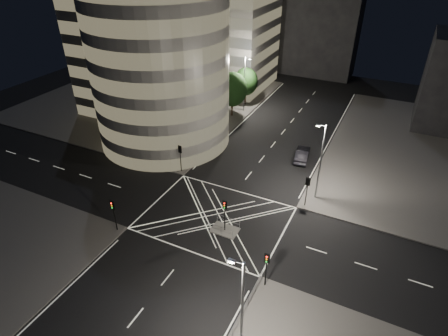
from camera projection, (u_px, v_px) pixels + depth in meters
The scene contains 24 objects.
ground at pixel (215, 218), 43.76m from camera, with size 120.00×120.00×0.00m, color black.
sidewalk_far_left at pixel (149, 99), 75.09m from camera, with size 42.00×42.00×0.15m, color #565350.
central_island at pixel (225, 230), 41.84m from camera, with size 3.00×2.00×0.15m, color slate.
office_tower_curved at pixel (152, 50), 59.04m from camera, with size 30.00×29.00×27.20m.
office_block_rear at pixel (213, 30), 78.00m from camera, with size 24.00×16.00×22.00m, color gray.
building_far_end at pixel (316, 34), 84.58m from camera, with size 18.00×8.00×18.00m, color black.
tree_a at pixel (177, 130), 51.78m from camera, with size 4.93×4.93×7.88m.
tree_b at pixel (198, 114), 56.37m from camera, with size 4.53×4.53×7.59m.
tree_c at pixel (217, 101), 60.98m from camera, with size 3.92×3.92×7.16m.
tree_d at pixel (232, 89), 65.52m from camera, with size 5.30×5.30×7.99m.
tree_e at pixel (246, 82), 70.32m from camera, with size 4.58×4.58×7.13m.
traffic_signal_fl at pixel (180, 154), 50.68m from camera, with size 0.55×0.22×4.00m.
traffic_signal_nl at pixel (113, 210), 40.33m from camera, with size 0.55×0.22×4.00m.
traffic_signal_fr at pixel (307, 186), 44.10m from camera, with size 0.55×0.22×4.00m.
traffic_signal_nr at pixel (267, 264), 33.76m from camera, with size 0.55×0.22×4.00m.
traffic_signal_island at pixel (225, 210), 40.33m from camera, with size 0.55×0.22×4.00m.
street_lamp_left_near at pixel (195, 121), 53.47m from camera, with size 1.25×0.25×10.00m.
street_lamp_left_far at pixel (245, 83), 67.16m from camera, with size 1.25×0.25×10.00m.
street_lamp_right_far at pixel (320, 160), 44.14m from camera, with size 1.25×0.25×10.00m.
street_lamp_right_near at pixel (241, 308), 26.65m from camera, with size 1.25×0.25×10.00m.
railing_near_right at pixel (237, 324), 31.05m from camera, with size 0.06×11.70×1.10m, color slate.
railing_island_south at pixel (221, 231), 40.82m from camera, with size 2.80×0.06×1.10m, color slate.
railing_island_north at pixel (228, 221), 42.19m from camera, with size 2.80×0.06×1.10m, color slate.
sedan at pixel (302, 154), 54.63m from camera, with size 1.82×5.22×1.72m, color black.
Camera 1 is at (15.93, -30.04, 28.18)m, focal length 30.00 mm.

